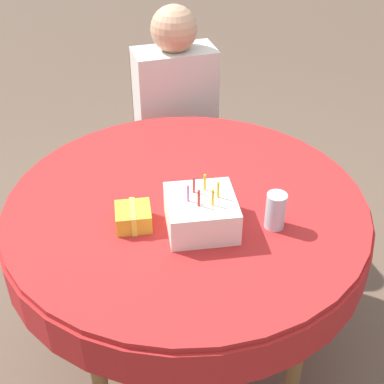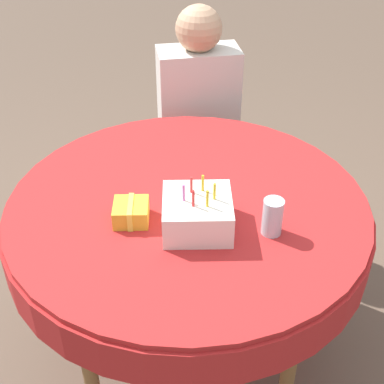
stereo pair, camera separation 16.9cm
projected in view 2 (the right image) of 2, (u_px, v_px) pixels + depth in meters
ground_plane at (188, 347)px, 2.20m from camera, size 12.00×12.00×0.00m
dining_table at (188, 221)px, 1.81m from camera, size 1.21×1.21×0.75m
chair at (196, 137)px, 2.62m from camera, size 0.42×0.42×0.91m
person at (199, 108)px, 2.43m from camera, size 0.38×0.32×1.15m
birthday_cake at (197, 213)px, 1.62m from camera, size 0.21×0.21×0.16m
drinking_glass at (273, 217)px, 1.59m from camera, size 0.06×0.06×0.12m
gift_box at (131, 212)px, 1.66m from camera, size 0.11×0.11×0.07m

